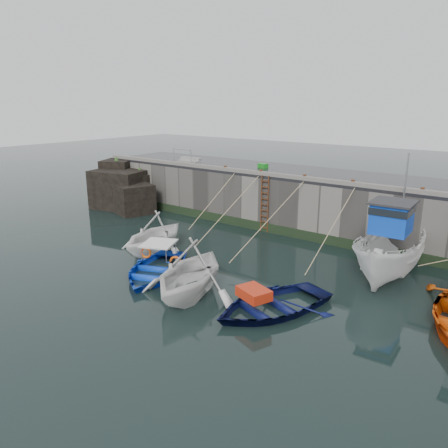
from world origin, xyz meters
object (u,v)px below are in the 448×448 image
Objects in this scene: boat_near_white at (155,251)px; bollard_b at (261,172)px; boat_near_blue at (156,274)px; boat_far_white at (391,253)px; bollard_e at (422,190)px; fish_crate at (263,166)px; bollard_a at (225,168)px; boat_near_blacktrim at (190,294)px; boat_near_navy at (272,310)px; ladder at (265,204)px; bollard_c at (305,177)px; bollard_d at (353,183)px.

boat_near_white is 7.45m from bollard_b.
boat_near_blue is 9.95m from boat_far_white.
boat_near_blue is at bearing -134.57° from bollard_e.
fish_crate is 2.48m from bollard_b.
boat_far_white reaches higher than bollard_a.
boat_near_white is 0.93× the size of boat_near_blacktrim.
bollard_e is (0.33, 2.63, 2.28)m from boat_far_white.
bollard_e reaches higher than boat_near_blacktrim.
boat_near_blue is at bearing -54.28° from boat_near_white.
ladder is at bearing 143.89° from boat_near_navy.
bollard_c reaches higher than boat_near_blue.
boat_near_navy is at bearing -54.76° from bollard_b.
boat_near_navy is 12.22m from bollard_a.
bollard_e is at bearing 20.39° from boat_near_white.
ladder is 11.43× the size of bollard_b.
bollard_a is at bearing 173.62° from ladder.
boat_near_blacktrim is 8.51m from boat_far_white.
bollard_c is (5.20, 0.00, 0.00)m from bollard_a.
ladder is 0.69× the size of boat_near_navy.
bollard_d is at bearing 30.21° from boat_near_white.
boat_near_navy is (5.68, 0.17, 0.00)m from boat_near_blue.
fish_crate is at bearing 151.36° from bollard_c.
boat_near_blue is at bearing -106.65° from bollard_c.
boat_near_white is 5.42m from boat_near_blacktrim.
bollard_c reaches higher than boat_near_white.
boat_near_blacktrim is 10.00m from bollard_b.
bollard_a is 11.00m from bollard_e.
bollard_b reaches higher than boat_near_blue.
boat_near_blacktrim reaches higher than boat_near_blue.
bollard_d is (7.80, 0.00, 0.00)m from bollard_a.
boat_near_blacktrim is 8.16× the size of fish_crate.
boat_near_blue is 7.90× the size of fish_crate.
boat_far_white reaches higher than fish_crate.
boat_near_blacktrim is 11.25m from bollard_e.
bollard_a and bollard_d have the same top height.
bollard_a reaches higher than boat_near_blacktrim.
boat_far_white reaches higher than bollard_d.
fish_crate is at bearing 59.63° from bollard_a.
boat_far_white reaches higher than boat_near_blacktrim.
boat_near_blacktrim is 0.74× the size of boat_far_white.
boat_far_white reaches higher than bollard_b.
bollard_a is at bearing 102.32° from boat_near_blacktrim.
bollard_a is at bearing 180.00° from bollard_c.
bollard_c is at bearing -16.82° from fish_crate.
boat_far_white is (10.20, 3.74, 1.02)m from boat_near_white.
ladder reaches higher than boat_near_blue.
fish_crate is at bearing 167.55° from bollard_e.
bollard_e is at bearing 0.00° from bollard_a.
boat_near_navy is 13.04m from fish_crate.
bollard_c is at bearing 151.32° from boat_far_white.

